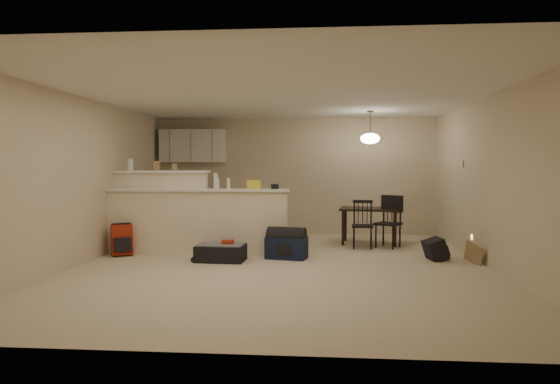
# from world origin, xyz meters

# --- Properties ---
(room) EXTENTS (7.00, 7.02, 2.50)m
(room) POSITION_xyz_m (0.00, 0.00, 1.25)
(room) COLOR beige
(room) RESTS_ON ground
(breakfast_bar) EXTENTS (3.08, 0.58, 1.39)m
(breakfast_bar) POSITION_xyz_m (-1.76, 0.98, 0.61)
(breakfast_bar) COLOR beige
(breakfast_bar) RESTS_ON ground
(upper_cabinets) EXTENTS (1.40, 0.34, 0.70)m
(upper_cabinets) POSITION_xyz_m (-2.20, 3.32, 1.90)
(upper_cabinets) COLOR white
(upper_cabinets) RESTS_ON room
(kitchen_counter) EXTENTS (1.80, 0.60, 0.90)m
(kitchen_counter) POSITION_xyz_m (-2.00, 3.19, 0.45)
(kitchen_counter) COLOR white
(kitchen_counter) RESTS_ON ground
(thermostat) EXTENTS (0.02, 0.12, 0.12)m
(thermostat) POSITION_xyz_m (2.98, 1.55, 1.50)
(thermostat) COLOR beige
(thermostat) RESTS_ON room
(jar) EXTENTS (0.10, 0.10, 0.20)m
(jar) POSITION_xyz_m (-2.74, 1.12, 1.49)
(jar) COLOR silver
(jar) RESTS_ON breakfast_bar
(cereal_box) EXTENTS (0.10, 0.07, 0.16)m
(cereal_box) POSITION_xyz_m (-2.27, 1.12, 1.47)
(cereal_box) COLOR #97774E
(cereal_box) RESTS_ON breakfast_bar
(small_box) EXTENTS (0.08, 0.06, 0.12)m
(small_box) POSITION_xyz_m (-1.96, 1.12, 1.45)
(small_box) COLOR #97774E
(small_box) RESTS_ON breakfast_bar
(bottle_a) EXTENTS (0.07, 0.07, 0.26)m
(bottle_a) POSITION_xyz_m (-1.19, 0.90, 1.22)
(bottle_a) COLOR silver
(bottle_a) RESTS_ON breakfast_bar
(bottle_b) EXTENTS (0.06, 0.06, 0.18)m
(bottle_b) POSITION_xyz_m (-0.98, 0.90, 1.18)
(bottle_b) COLOR silver
(bottle_b) RESTS_ON breakfast_bar
(bag_lump) EXTENTS (0.22, 0.18, 0.14)m
(bag_lump) POSITION_xyz_m (-0.55, 0.90, 1.16)
(bag_lump) COLOR #97774E
(bag_lump) RESTS_ON breakfast_bar
(pouch) EXTENTS (0.12, 0.10, 0.08)m
(pouch) POSITION_xyz_m (-0.20, 0.90, 1.13)
(pouch) COLOR #97774E
(pouch) RESTS_ON breakfast_bar
(extra_item_x) EXTENTS (0.07, 0.07, 0.19)m
(extra_item_x) POSITION_xyz_m (-1.17, 0.90, 1.18)
(extra_item_x) COLOR silver
(extra_item_x) RESTS_ON breakfast_bar
(dining_table) EXTENTS (1.17, 0.86, 0.68)m
(dining_table) POSITION_xyz_m (1.47, 2.17, 0.60)
(dining_table) COLOR black
(dining_table) RESTS_ON ground
(pendant_lamp) EXTENTS (0.36, 0.36, 0.62)m
(pendant_lamp) POSITION_xyz_m (1.47, 2.17, 1.99)
(pendant_lamp) COLOR brown
(pendant_lamp) RESTS_ON room
(dining_chair_near) EXTENTS (0.40, 0.39, 0.85)m
(dining_chair_near) POSITION_xyz_m (1.30, 1.65, 0.43)
(dining_chair_near) COLOR black
(dining_chair_near) RESTS_ON ground
(dining_chair_far) EXTENTS (0.54, 0.54, 0.92)m
(dining_chair_far) POSITION_xyz_m (1.76, 1.75, 0.46)
(dining_chair_far) COLOR black
(dining_chair_far) RESTS_ON ground
(suitcase) EXTENTS (0.76, 0.52, 0.25)m
(suitcase) POSITION_xyz_m (-0.98, 0.26, 0.12)
(suitcase) COLOR black
(suitcase) RESTS_ON ground
(red_backpack) EXTENTS (0.39, 0.34, 0.50)m
(red_backpack) POSITION_xyz_m (-2.70, 0.61, 0.25)
(red_backpack) COLOR #A02412
(red_backpack) RESTS_ON ground
(navy_duffel) EXTENTS (0.69, 0.47, 0.34)m
(navy_duffel) POSITION_xyz_m (0.02, 0.55, 0.17)
(navy_duffel) COLOR #111B36
(navy_duffel) RESTS_ON ground
(black_daypack) EXTENTS (0.31, 0.40, 0.32)m
(black_daypack) POSITION_xyz_m (2.34, 0.61, 0.16)
(black_daypack) COLOR black
(black_daypack) RESTS_ON ground
(cardboard_sheet) EXTENTS (0.16, 0.37, 0.30)m
(cardboard_sheet) POSITION_xyz_m (2.85, 0.37, 0.15)
(cardboard_sheet) COLOR #97774E
(cardboard_sheet) RESTS_ON ground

